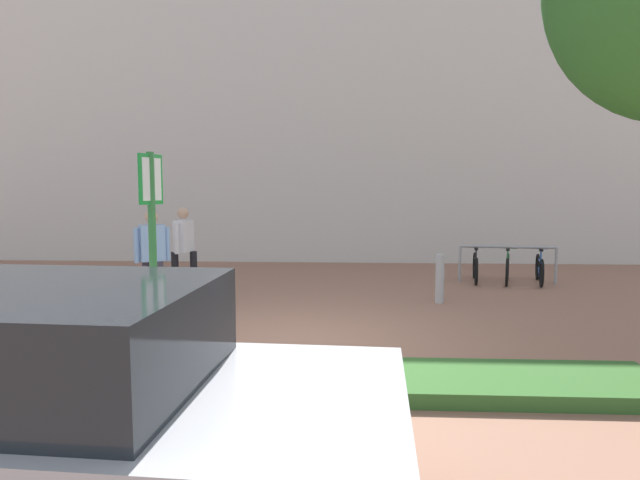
# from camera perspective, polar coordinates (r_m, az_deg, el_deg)

# --- Properties ---
(ground_plane) EXTENTS (60.00, 60.00, 0.00)m
(ground_plane) POSITION_cam_1_polar(r_m,az_deg,el_deg) (7.38, -2.84, -10.91)
(ground_plane) COLOR #936651
(building_facade) EXTENTS (28.00, 1.20, 10.00)m
(building_facade) POSITION_cam_1_polar(r_m,az_deg,el_deg) (15.88, 0.33, 16.08)
(building_facade) COLOR silver
(building_facade) RESTS_ON ground
(planter_strip) EXTENTS (7.00, 1.10, 0.16)m
(planter_strip) POSITION_cam_1_polar(r_m,az_deg,el_deg) (5.82, 0.02, -14.66)
(planter_strip) COLOR #336028
(planter_strip) RESTS_ON ground
(parking_sign_post) EXTENTS (0.13, 0.35, 2.46)m
(parking_sign_post) POSITION_cam_1_polar(r_m,az_deg,el_deg) (5.84, -17.44, 0.56)
(parking_sign_post) COLOR #2D7238
(parking_sign_post) RESTS_ON ground
(bike_at_sign) EXTENTS (1.53, 0.81, 0.86)m
(bike_at_sign) POSITION_cam_1_polar(r_m,az_deg,el_deg) (6.29, -17.12, -10.78)
(bike_at_sign) COLOR black
(bike_at_sign) RESTS_ON ground
(bike_rack_cluster) EXTENTS (2.10, 1.68, 0.83)m
(bike_rack_cluster) POSITION_cam_1_polar(r_m,az_deg,el_deg) (12.58, 19.34, -2.75)
(bike_rack_cluster) COLOR #99999E
(bike_rack_cluster) RESTS_ON ground
(bollard_steel) EXTENTS (0.16, 0.16, 0.90)m
(bollard_steel) POSITION_cam_1_polar(r_m,az_deg,el_deg) (10.02, 12.65, -4.03)
(bollard_steel) COLOR #ADADB2
(bollard_steel) RESTS_ON ground
(person_shirt_white) EXTENTS (0.53, 0.42, 1.72)m
(person_shirt_white) POSITION_cam_1_polar(r_m,az_deg,el_deg) (9.59, -17.44, -1.35)
(person_shirt_white) COLOR #383342
(person_shirt_white) RESTS_ON ground
(person_casual_tan) EXTENTS (0.48, 0.60, 1.72)m
(person_casual_tan) POSITION_cam_1_polar(r_m,az_deg,el_deg) (10.84, -14.32, -0.51)
(person_casual_tan) COLOR black
(person_casual_tan) RESTS_ON ground
(car_silver_sedan) EXTENTS (4.39, 2.21, 1.54)m
(car_silver_sedan) POSITION_cam_1_polar(r_m,az_deg,el_deg) (3.68, -29.12, -16.35)
(car_silver_sedan) COLOR #B7B7BC
(car_silver_sedan) RESTS_ON ground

